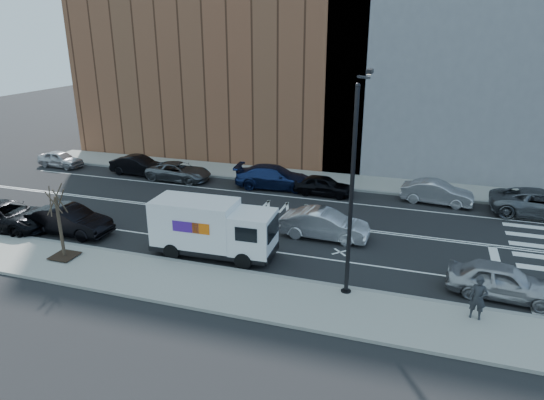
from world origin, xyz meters
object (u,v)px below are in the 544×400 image
Objects in this scene: far_parked_a at (60,159)px; pedestrian at (478,298)px; near_parked_front at (502,281)px; fedex_van at (212,228)px; far_parked_b at (139,166)px; driving_sedan at (325,224)px.

far_parked_a is 2.20× the size of pedestrian.
fedex_van is at bearing 95.62° from near_parked_front.
far_parked_b is 2.55× the size of pedestrian.
pedestrian is at bearing 158.76° from near_parked_front.
driving_sedan is at bearing 36.36° from fedex_van.
far_parked_b is at bearing 159.10° from pedestrian.
fedex_van is 16.23m from far_parked_b.
driving_sedan is at bearing -110.08° from far_parked_b.
near_parked_front is at bearing -109.91° from far_parked_b.
driving_sedan is (24.02, -7.49, 0.12)m from far_parked_a.
fedex_van reaches higher than far_parked_a.
fedex_van is 1.40× the size of far_parked_b.
fedex_van reaches higher than far_parked_b.
driving_sedan reaches higher than near_parked_front.
pedestrian reaches higher than far_parked_a.
far_parked_b is at bearing 133.73° from fedex_van.
fedex_van is at bearing 129.56° from driving_sedan.
pedestrian is (23.92, -13.62, 0.29)m from far_parked_b.
far_parked_b is 27.53m from pedestrian.
far_parked_b is 27.51m from near_parked_front.
far_parked_a is 0.86× the size of far_parked_b.
far_parked_b is at bearing 67.07° from driving_sedan.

